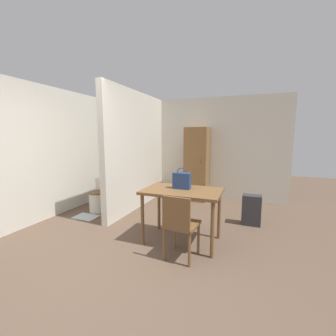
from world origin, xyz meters
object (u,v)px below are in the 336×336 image
(wooden_cabinet, at_px, (197,164))
(space_heater, at_px, (251,210))
(wooden_chair, at_px, (180,224))
(toilet, at_px, (99,197))
(handbag, at_px, (182,180))
(dining_table, at_px, (182,196))

(wooden_cabinet, height_order, space_heater, wooden_cabinet)
(wooden_chair, xyz_separation_m, toilet, (-2.18, 1.21, -0.19))
(handbag, bearing_deg, space_heater, 45.28)
(wooden_chair, height_order, wooden_cabinet, wooden_cabinet)
(toilet, bearing_deg, wooden_chair, -29.14)
(handbag, relative_size, space_heater, 0.59)
(space_heater, bearing_deg, dining_table, -132.16)
(wooden_cabinet, bearing_deg, wooden_chair, -80.53)
(dining_table, relative_size, wooden_chair, 1.31)
(wooden_chair, height_order, handbag, handbag)
(wooden_cabinet, bearing_deg, dining_table, -81.55)
(wooden_chair, relative_size, toilet, 1.28)
(handbag, bearing_deg, dining_table, -65.38)
(wooden_chair, xyz_separation_m, handbag, (-0.15, 0.55, 0.44))
(handbag, bearing_deg, wooden_cabinet, 97.96)
(wooden_chair, xyz_separation_m, wooden_cabinet, (-0.46, 2.76, 0.41))
(wooden_chair, distance_m, wooden_cabinet, 2.83)
(dining_table, distance_m, toilet, 2.22)
(wooden_chair, bearing_deg, space_heater, 66.58)
(wooden_chair, relative_size, handbag, 2.70)
(wooden_chair, distance_m, handbag, 0.72)
(dining_table, bearing_deg, wooden_chair, -75.80)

